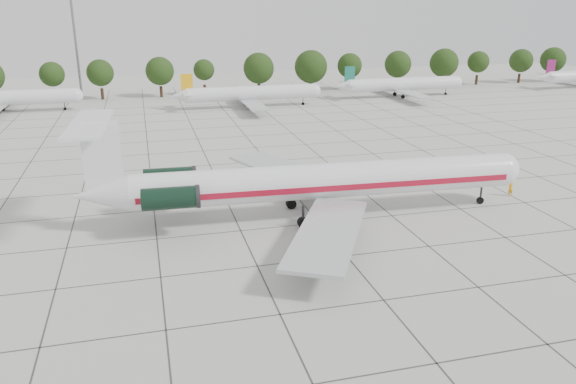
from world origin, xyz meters
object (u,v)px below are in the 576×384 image
object	(u,v)px
bg_airliner_c	(251,94)
bg_airliner_d	(403,84)
ground_crew	(510,188)
bg_airliner_b	(3,98)
floodlight_mast	(75,34)
main_airliner	(304,182)

from	to	relation	value
bg_airliner_c	bg_airliner_d	xyz separation A→B (m)	(36.94, 4.57, 0.00)
ground_crew	bg_airliner_d	xyz separation A→B (m)	(19.26, 68.46, 1.94)
bg_airliner_b	bg_airliner_c	world-z (taller)	same
bg_airliner_d	floodlight_mast	size ratio (longest dim) A/B	1.11
bg_airliner_d	floodlight_mast	bearing A→B (deg)	163.85
bg_airliner_b	bg_airliner_c	distance (m)	49.65
main_airliner	bg_airliner_b	distance (m)	82.34
ground_crew	bg_airliner_b	world-z (taller)	bg_airliner_b
bg_airliner_b	floodlight_mast	distance (m)	25.94
main_airliner	ground_crew	size ratio (longest dim) A/B	24.04
main_airliner	bg_airliner_d	size ratio (longest dim) A/B	1.65
ground_crew	bg_airliner_c	size ratio (longest dim) A/B	0.07
main_airliner	bg_airliner_c	size ratio (longest dim) A/B	1.65
ground_crew	bg_airliner_c	world-z (taller)	bg_airliner_c
main_airliner	bg_airliner_c	distance (m)	64.72
ground_crew	bg_airliner_d	size ratio (longest dim) A/B	0.07
bg_airliner_c	floodlight_mast	bearing A→B (deg)	144.52
bg_airliner_c	floodlight_mast	distance (m)	45.75
main_airliner	bg_airliner_c	world-z (taller)	main_airliner
ground_crew	bg_airliner_b	distance (m)	97.11
ground_crew	bg_airliner_c	xyz separation A→B (m)	(-17.68, 63.89, 1.94)
ground_crew	bg_airliner_c	bearing A→B (deg)	-89.16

